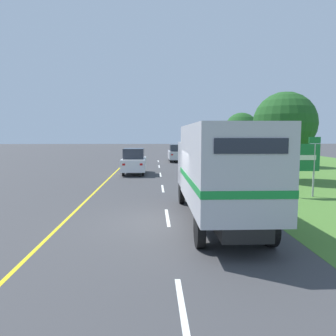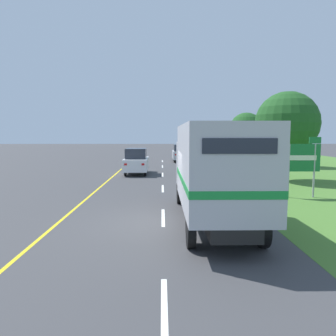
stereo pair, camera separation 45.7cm
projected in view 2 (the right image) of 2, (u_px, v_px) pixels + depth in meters
ground_plane at (163, 222)px, 11.59m from camera, size 200.00×200.00×0.00m
grass_shoulder at (335, 174)px, 25.99m from camera, size 20.00×61.11×0.01m
edge_line_yellow at (115, 174)px, 25.67m from camera, size 0.12×61.11×0.01m
centre_dash_nearest at (164, 312)px, 5.72m from camera, size 0.12×2.60×0.01m
centre_dash_near at (163, 217)px, 12.28m from camera, size 0.12×2.60×0.01m
centre_dash_mid_a at (163, 188)px, 18.85m from camera, size 0.12×2.60×0.01m
centre_dash_mid_b at (163, 175)px, 25.41m from camera, size 0.12×2.60×0.01m
centre_dash_far at (162, 166)px, 31.98m from camera, size 0.12×2.60×0.01m
centre_dash_farthest at (162, 161)px, 38.54m from camera, size 0.12×2.60×0.01m
horse_trailer_truck at (214, 169)px, 11.18m from camera, size 2.32×7.86×3.40m
lead_car_white at (136, 161)px, 25.70m from camera, size 1.80×4.19×2.03m
lead_car_silver_ahead at (181, 153)px, 37.70m from camera, size 1.80×4.59×1.98m
highway_sign at (302, 160)px, 15.99m from camera, size 1.80×0.09×2.98m
roadside_tree_near at (287, 123)px, 21.62m from camera, size 4.18×4.18×5.93m
roadside_tree_mid at (290, 130)px, 31.60m from camera, size 3.79×3.79×5.47m
roadside_tree_far at (246, 130)px, 39.79m from camera, size 4.10×4.10×5.77m
delineator_post at (286, 212)px, 10.98m from camera, size 0.08×0.08×0.95m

